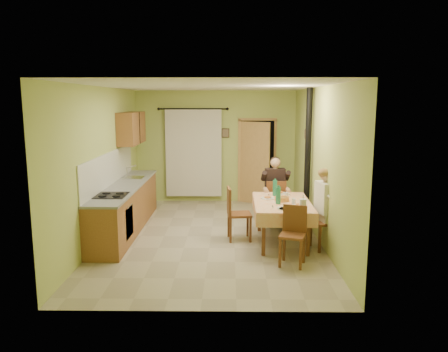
{
  "coord_description": "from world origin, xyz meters",
  "views": [
    {
      "loc": [
        0.35,
        -7.98,
        2.54
      ],
      "look_at": [
        0.25,
        0.1,
        1.15
      ],
      "focal_mm": 35.0,
      "sensor_mm": 36.0,
      "label": 1
    }
  ],
  "objects_px": {
    "man_far": "(275,183)",
    "stove_flue": "(307,178)",
    "chair_far": "(275,211)",
    "man_right": "(326,199)",
    "chair_left": "(238,224)",
    "chair_right": "(326,232)",
    "dining_table": "(282,222)",
    "chair_near": "(292,247)"
  },
  "relations": [
    {
      "from": "dining_table",
      "to": "stove_flue",
      "type": "height_order",
      "value": "stove_flue"
    },
    {
      "from": "man_far",
      "to": "stove_flue",
      "type": "distance_m",
      "value": 0.66
    },
    {
      "from": "chair_right",
      "to": "man_far",
      "type": "height_order",
      "value": "man_far"
    },
    {
      "from": "chair_right",
      "to": "chair_left",
      "type": "height_order",
      "value": "chair_right"
    },
    {
      "from": "chair_right",
      "to": "man_right",
      "type": "bearing_deg",
      "value": 90.0
    },
    {
      "from": "dining_table",
      "to": "man_far",
      "type": "distance_m",
      "value": 1.25
    },
    {
      "from": "man_far",
      "to": "chair_left",
      "type": "bearing_deg",
      "value": -130.53
    },
    {
      "from": "dining_table",
      "to": "chair_near",
      "type": "relative_size",
      "value": 1.82
    },
    {
      "from": "dining_table",
      "to": "chair_far",
      "type": "bearing_deg",
      "value": 91.42
    },
    {
      "from": "dining_table",
      "to": "stove_flue",
      "type": "distance_m",
      "value": 1.28
    },
    {
      "from": "chair_left",
      "to": "stove_flue",
      "type": "bearing_deg",
      "value": 113.57
    },
    {
      "from": "chair_far",
      "to": "chair_right",
      "type": "relative_size",
      "value": 0.96
    },
    {
      "from": "stove_flue",
      "to": "man_right",
      "type": "bearing_deg",
      "value": -84.7
    },
    {
      "from": "man_right",
      "to": "stove_flue",
      "type": "distance_m",
      "value": 1.28
    },
    {
      "from": "chair_far",
      "to": "man_far",
      "type": "distance_m",
      "value": 0.59
    },
    {
      "from": "stove_flue",
      "to": "chair_right",
      "type": "bearing_deg",
      "value": -84.05
    },
    {
      "from": "chair_far",
      "to": "stove_flue",
      "type": "relative_size",
      "value": 0.34
    },
    {
      "from": "dining_table",
      "to": "chair_far",
      "type": "relative_size",
      "value": 1.78
    },
    {
      "from": "chair_near",
      "to": "man_right",
      "type": "distance_m",
      "value": 1.19
    },
    {
      "from": "chair_near",
      "to": "chair_left",
      "type": "xyz_separation_m",
      "value": [
        -0.82,
        1.27,
        0.0
      ]
    },
    {
      "from": "chair_far",
      "to": "man_right",
      "type": "height_order",
      "value": "man_right"
    },
    {
      "from": "chair_near",
      "to": "man_far",
      "type": "bearing_deg",
      "value": -70.37
    },
    {
      "from": "chair_near",
      "to": "dining_table",
      "type": "bearing_deg",
      "value": -69.56
    },
    {
      "from": "chair_far",
      "to": "chair_left",
      "type": "bearing_deg",
      "value": -130.93
    },
    {
      "from": "chair_right",
      "to": "dining_table",
      "type": "bearing_deg",
      "value": 51.99
    },
    {
      "from": "man_far",
      "to": "chair_near",
      "type": "bearing_deg",
      "value": -91.36
    },
    {
      "from": "dining_table",
      "to": "chair_left",
      "type": "bearing_deg",
      "value": 169.82
    },
    {
      "from": "dining_table",
      "to": "chair_far",
      "type": "xyz_separation_m",
      "value": [
        -0.01,
        1.13,
        -0.09
      ]
    },
    {
      "from": "man_right",
      "to": "stove_flue",
      "type": "bearing_deg",
      "value": -8.47
    },
    {
      "from": "chair_right",
      "to": "man_right",
      "type": "distance_m",
      "value": 0.59
    },
    {
      "from": "chair_near",
      "to": "chair_left",
      "type": "distance_m",
      "value": 1.51
    },
    {
      "from": "man_far",
      "to": "man_right",
      "type": "xyz_separation_m",
      "value": [
        0.73,
        -1.48,
        0.0
      ]
    },
    {
      "from": "dining_table",
      "to": "man_right",
      "type": "xyz_separation_m",
      "value": [
        0.72,
        -0.33,
        0.5
      ]
    },
    {
      "from": "chair_right",
      "to": "stove_flue",
      "type": "bearing_deg",
      "value": -7.82
    },
    {
      "from": "dining_table",
      "to": "chair_right",
      "type": "bearing_deg",
      "value": -23.24
    },
    {
      "from": "man_right",
      "to": "stove_flue",
      "type": "relative_size",
      "value": 0.5
    },
    {
      "from": "dining_table",
      "to": "stove_flue",
      "type": "xyz_separation_m",
      "value": [
        0.6,
        0.93,
        0.64
      ]
    },
    {
      "from": "chair_left",
      "to": "stove_flue",
      "type": "distance_m",
      "value": 1.74
    },
    {
      "from": "chair_near",
      "to": "chair_right",
      "type": "bearing_deg",
      "value": -113.09
    },
    {
      "from": "dining_table",
      "to": "chair_left",
      "type": "distance_m",
      "value": 0.8
    },
    {
      "from": "chair_near",
      "to": "chair_left",
      "type": "relative_size",
      "value": 0.95
    },
    {
      "from": "chair_near",
      "to": "man_far",
      "type": "height_order",
      "value": "man_far"
    }
  ]
}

